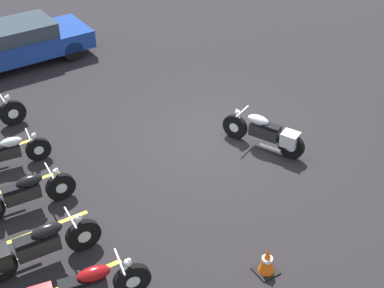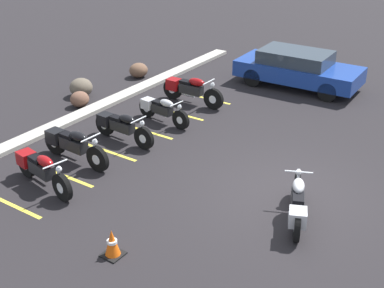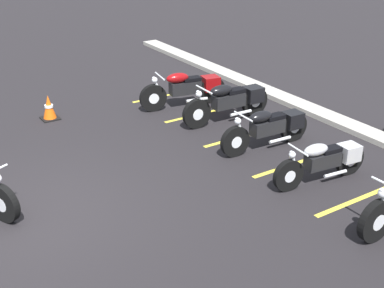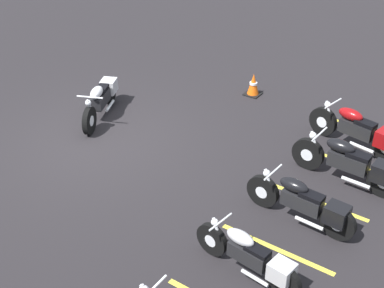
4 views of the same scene
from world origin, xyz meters
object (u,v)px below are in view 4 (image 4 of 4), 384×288
motorcycle_silver_featured (101,98)px  parked_bike_1 (352,163)px  traffic_cone (253,85)px  parked_bike_2 (305,203)px  parked_bike_3 (252,257)px  parked_bike_0 (359,130)px

motorcycle_silver_featured → parked_bike_1: size_ratio=0.88×
motorcycle_silver_featured → parked_bike_1: parked_bike_1 is taller
motorcycle_silver_featured → traffic_cone: size_ratio=3.46×
parked_bike_1 → parked_bike_2: parked_bike_1 is taller
motorcycle_silver_featured → parked_bike_3: size_ratio=1.02×
parked_bike_3 → traffic_cone: bearing=-54.5°
parked_bike_0 → parked_bike_3: (4.64, -0.04, -0.05)m
parked_bike_0 → parked_bike_3: 4.64m
parked_bike_0 → parked_bike_2: bearing=102.2°
motorcycle_silver_featured → parked_bike_2: size_ratio=0.95×
parked_bike_0 → parked_bike_2: parked_bike_0 is taller
parked_bike_1 → parked_bike_3: size_ratio=1.16×
parked_bike_1 → traffic_cone: size_ratio=3.91×
parked_bike_3 → parked_bike_1: bearing=-89.7°
motorcycle_silver_featured → parked_bike_3: (2.61, 5.60, -0.04)m
parked_bike_3 → motorcycle_silver_featured: bearing=-18.4°
parked_bike_3 → parked_bike_2: bearing=-88.0°
motorcycle_silver_featured → parked_bike_1: bearing=72.3°
motorcycle_silver_featured → traffic_cone: (-3.07, 2.46, -0.18)m
parked_bike_3 → traffic_cone: parked_bike_3 is taller
parked_bike_1 → parked_bike_2: 1.65m
parked_bike_0 → parked_bike_2: (2.97, 0.09, -0.02)m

